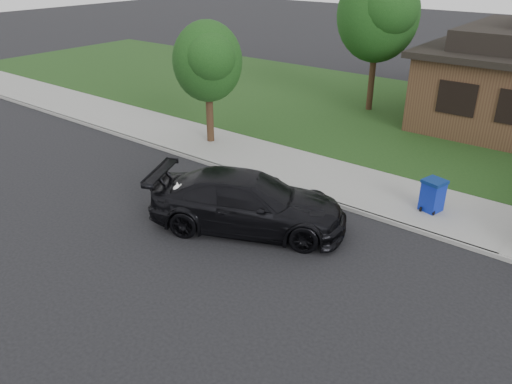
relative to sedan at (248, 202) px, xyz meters
The scene contains 8 objects.
ground 2.47m from the sedan, 22.41° to the right, with size 120.00×120.00×0.00m, color black.
sidewalk 4.70m from the sedan, 62.24° to the left, with size 60.00×3.00×0.12m, color gray.
curb 3.46m from the sedan, 50.34° to the left, with size 60.00×0.12×0.12m, color gray.
lawn 12.32m from the sedan, 79.87° to the left, with size 60.00×13.00×0.13m, color #193814.
sedan is the anchor object (origin of this frame).
recycling_bin 5.36m from the sedan, 46.28° to the left, with size 0.70×0.70×0.95m.
tree_0 12.73m from the sedan, 100.27° to the left, with size 3.78×3.60×6.34m.
tree_2 7.16m from the sedan, 141.04° to the left, with size 2.73×2.60×4.59m.
Camera 1 is at (5.41, -8.48, 6.93)m, focal length 35.00 mm.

